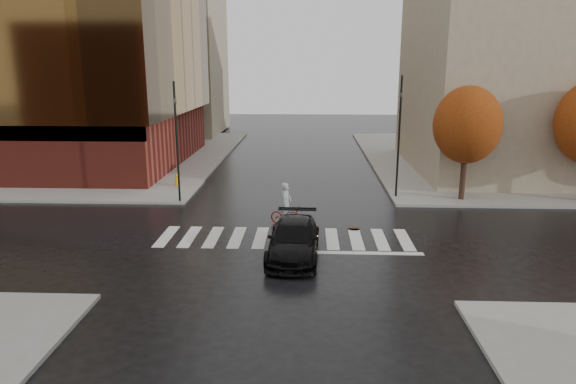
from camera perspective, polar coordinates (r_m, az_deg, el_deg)
name	(u,v)px	position (r m, az deg, el deg)	size (l,w,h in m)	color
ground	(284,242)	(23.29, -0.47, -5.54)	(120.00, 120.00, 0.00)	black
sidewalk_nw	(54,156)	(48.88, -24.60, 3.69)	(30.00, 30.00, 0.15)	gray
sidewalk_ne	(548,159)	(47.93, 26.92, 3.26)	(30.00, 30.00, 0.15)	gray
crosswalk	(284,238)	(23.75, -0.41, -5.13)	(12.00, 3.00, 0.01)	silver
office_glass	(10,57)	(46.10, -28.49, 13.01)	(27.00, 19.00, 16.00)	maroon
building_ne_tan	(532,44)	(42.05, 25.47, 14.59)	(16.00, 16.00, 18.00)	gray
building_nw_far	(157,42)	(61.38, -14.36, 15.85)	(14.00, 12.00, 20.00)	gray
tree_ne_a	(467,125)	(30.81, 19.30, 7.03)	(3.80, 3.80, 6.50)	black
sedan	(294,240)	(21.32, 0.63, -5.31)	(2.07, 5.09, 1.48)	black
cyclist	(287,211)	(25.43, -0.06, -2.10)	(2.00, 1.28, 2.15)	maroon
traffic_light_nw	(176,135)	(29.42, -12.29, 6.18)	(0.20, 0.18, 6.75)	black
traffic_light_ne	(399,129)	(30.49, 12.27, 6.81)	(0.18, 0.21, 7.03)	black
fire_hydrant	(177,179)	(33.79, -12.21, 1.41)	(0.29, 0.29, 0.81)	#F6A80E
manhole	(354,229)	(25.25, 7.32, -4.06)	(0.64, 0.64, 0.01)	#51321D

